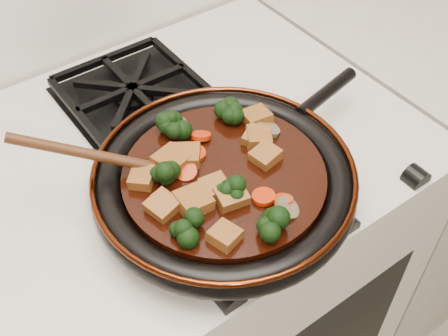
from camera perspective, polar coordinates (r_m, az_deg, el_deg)
stove at (r=1.27m, az=-3.54°, el=-12.28°), size 0.76×0.60×0.90m
burner_grate_front at (r=0.82m, az=0.41°, el=-2.33°), size 0.23×0.23×0.03m
burner_grate_back at (r=1.00m, az=-9.24°, el=7.58°), size 0.23×0.23×0.03m
skillet at (r=0.79m, az=0.09°, el=-1.22°), size 0.50×0.37×0.05m
braising_sauce at (r=0.79m, az=0.00°, el=-1.05°), size 0.29×0.29×0.02m
tofu_cube_0 at (r=0.74m, az=-6.24°, el=-3.91°), size 0.05×0.05×0.03m
tofu_cube_1 at (r=0.74m, az=0.73°, el=-2.97°), size 0.05×0.04×0.03m
tofu_cube_2 at (r=0.82m, az=3.53°, el=3.05°), size 0.05×0.05×0.02m
tofu_cube_3 at (r=0.80m, az=-3.83°, el=1.21°), size 0.05×0.05×0.02m
tofu_cube_4 at (r=0.79m, az=-5.37°, el=0.62°), size 0.06×0.05×0.03m
tofu_cube_5 at (r=0.74m, az=-3.14°, el=-3.46°), size 0.05×0.04×0.03m
tofu_cube_6 at (r=0.77m, az=-8.33°, el=-1.03°), size 0.05×0.05×0.02m
tofu_cube_7 at (r=0.70m, az=0.07°, el=-6.94°), size 0.04×0.04×0.02m
tofu_cube_8 at (r=0.75m, az=-0.93°, el=-2.00°), size 0.04×0.04×0.02m
tofu_cube_9 at (r=0.82m, az=3.28°, el=3.08°), size 0.05×0.05×0.03m
tofu_cube_10 at (r=0.86m, az=3.30°, el=5.11°), size 0.04×0.04×0.02m
tofu_cube_11 at (r=0.80m, az=4.24°, el=1.20°), size 0.04×0.04×0.02m
broccoli_floret_0 at (r=0.75m, az=0.80°, el=-2.21°), size 0.08×0.08×0.07m
broccoli_floret_1 at (r=0.71m, az=-3.56°, el=-6.28°), size 0.08×0.09×0.06m
broccoli_floret_2 at (r=0.85m, az=0.93°, el=5.40°), size 0.09×0.08×0.07m
broccoli_floret_3 at (r=0.71m, az=4.79°, el=-6.03°), size 0.08×0.07×0.07m
broccoli_floret_4 at (r=0.77m, az=-6.13°, el=-0.57°), size 0.07×0.07×0.07m
broccoli_floret_5 at (r=0.83m, az=-4.99°, el=4.03°), size 0.08×0.09×0.07m
carrot_coin_0 at (r=0.78m, az=-3.87°, el=-0.37°), size 0.03×0.03×0.02m
carrot_coin_1 at (r=0.83m, az=-2.36°, el=3.28°), size 0.03×0.03×0.02m
carrot_coin_2 at (r=0.75m, az=6.03°, el=-3.29°), size 0.03×0.03×0.02m
carrot_coin_3 at (r=0.75m, az=4.03°, el=-2.93°), size 0.03×0.03×0.01m
carrot_coin_4 at (r=0.80m, az=-2.96°, el=1.50°), size 0.03×0.03×0.01m
carrot_coin_5 at (r=0.75m, az=-6.51°, el=-3.39°), size 0.03×0.03×0.01m
mushroom_slice_0 at (r=0.74m, az=6.41°, el=-4.06°), size 0.05×0.05×0.03m
mushroom_slice_1 at (r=0.84m, az=4.47°, el=3.99°), size 0.04×0.04×0.02m
mushroom_slice_2 at (r=0.84m, az=-4.45°, el=4.01°), size 0.04×0.04×0.03m
wooden_spoon at (r=0.78m, az=-10.17°, el=0.72°), size 0.13×0.10×0.21m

